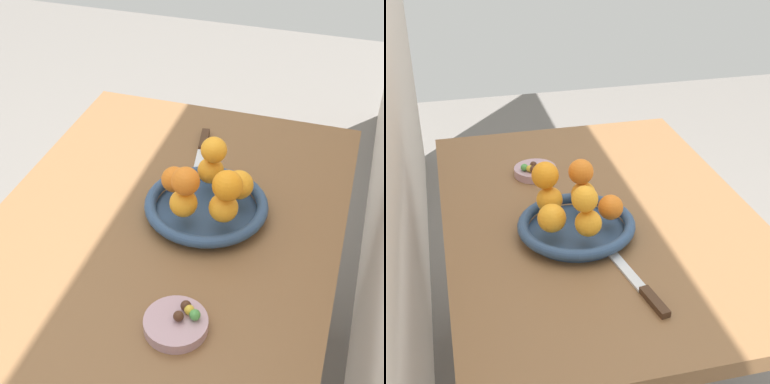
# 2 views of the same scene
# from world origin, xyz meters

# --- Properties ---
(dining_table) EXTENTS (1.10, 0.76, 0.74)m
(dining_table) POSITION_xyz_m (0.00, 0.00, 0.65)
(dining_table) COLOR brown
(dining_table) RESTS_ON ground_plane
(fruit_bowl) EXTENTS (0.27, 0.27, 0.04)m
(fruit_bowl) POSITION_xyz_m (-0.09, 0.08, 0.76)
(fruit_bowl) COLOR navy
(fruit_bowl) RESTS_ON dining_table
(candy_dish) EXTENTS (0.12, 0.12, 0.02)m
(candy_dish) POSITION_xyz_m (0.24, 0.12, 0.75)
(candy_dish) COLOR #B28C99
(candy_dish) RESTS_ON dining_table
(orange_0) EXTENTS (0.06, 0.06, 0.06)m
(orange_0) POSITION_xyz_m (-0.10, 0.00, 0.81)
(orange_0) COLOR orange
(orange_0) RESTS_ON fruit_bowl
(orange_1) EXTENTS (0.06, 0.06, 0.06)m
(orange_1) POSITION_xyz_m (-0.03, 0.05, 0.81)
(orange_1) COLOR orange
(orange_1) RESTS_ON fruit_bowl
(orange_2) EXTENTS (0.06, 0.06, 0.06)m
(orange_2) POSITION_xyz_m (-0.04, 0.13, 0.81)
(orange_2) COLOR orange
(orange_2) RESTS_ON fruit_bowl
(orange_3) EXTENTS (0.06, 0.06, 0.06)m
(orange_3) POSITION_xyz_m (-0.12, 0.14, 0.81)
(orange_3) COLOR orange
(orange_3) RESTS_ON fruit_bowl
(orange_4) EXTENTS (0.06, 0.06, 0.06)m
(orange_4) POSITION_xyz_m (-0.16, 0.07, 0.81)
(orange_4) COLOR orange
(orange_4) RESTS_ON fruit_bowl
(orange_5) EXTENTS (0.06, 0.06, 0.06)m
(orange_5) POSITION_xyz_m (-0.03, 0.14, 0.87)
(orange_5) COLOR orange
(orange_5) RESTS_ON orange_2
(orange_6) EXTENTS (0.06, 0.06, 0.06)m
(orange_6) POSITION_xyz_m (-0.15, 0.07, 0.87)
(orange_6) COLOR orange
(orange_6) RESTS_ON orange_4
(orange_7) EXTENTS (0.06, 0.06, 0.06)m
(orange_7) POSITION_xyz_m (-0.02, 0.05, 0.87)
(orange_7) COLOR orange
(orange_7) RESTS_ON orange_1
(candy_ball_0) EXTENTS (0.02, 0.02, 0.02)m
(candy_ball_0) POSITION_xyz_m (0.21, 0.13, 0.77)
(candy_ball_0) COLOR #472819
(candy_ball_0) RESTS_ON candy_dish
(candy_ball_1) EXTENTS (0.02, 0.02, 0.02)m
(candy_ball_1) POSITION_xyz_m (0.24, 0.12, 0.77)
(candy_ball_1) COLOR #472819
(candy_ball_1) RESTS_ON candy_dish
(candy_ball_2) EXTENTS (0.02, 0.02, 0.02)m
(candy_ball_2) POSITION_xyz_m (0.22, 0.14, 0.77)
(candy_ball_2) COLOR gold
(candy_ball_2) RESTS_ON candy_dish
(candy_ball_3) EXTENTS (0.02, 0.02, 0.02)m
(candy_ball_3) POSITION_xyz_m (0.22, 0.15, 0.77)
(candy_ball_3) COLOR #4C9947
(candy_ball_3) RESTS_ON candy_dish
(knife) EXTENTS (0.26, 0.06, 0.01)m
(knife) POSITION_xyz_m (-0.31, -0.00, 0.75)
(knife) COLOR #3F2819
(knife) RESTS_ON dining_table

